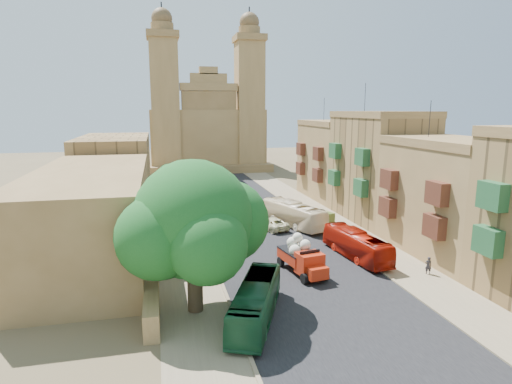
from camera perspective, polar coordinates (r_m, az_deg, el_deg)
name	(u,v)px	position (r m, az deg, el deg)	size (l,w,h in m)	color
ground	(344,322)	(30.47, 11.62, -16.64)	(260.00, 260.00, 0.00)	brown
road_surface	(249,216)	(57.38, -0.90, -3.18)	(14.00, 140.00, 0.01)	black
sidewalk_east	(316,212)	(60.04, 8.00, -2.65)	(5.00, 140.00, 0.01)	#7E6E53
sidewalk_west	(177,220)	(56.22, -10.43, -3.66)	(5.00, 140.00, 0.01)	#7E6E53
kerb_east	(299,213)	(59.20, 5.74, -2.74)	(0.25, 140.00, 0.12)	#7E6E53
kerb_west	(197,218)	(56.36, -7.89, -3.49)	(0.25, 140.00, 0.12)	#7E6E53
townhouse_b	(450,197)	(45.69, 24.47, -0.57)	(9.00, 14.00, 14.90)	olive
townhouse_c	(379,166)	(57.06, 16.07, 3.37)	(9.00, 14.00, 17.40)	olive
townhouse_d	(335,160)	(69.62, 10.46, 4.28)	(9.00, 14.00, 15.90)	olive
west_wall	(153,237)	(46.30, -13.58, -5.81)	(1.00, 40.00, 1.80)	olive
west_building_low	(92,213)	(43.98, -20.98, -2.67)	(10.00, 28.00, 8.40)	brown
west_building_mid	(116,169)	(69.29, -18.19, 2.92)	(10.00, 22.00, 10.00)	olive
church	(206,129)	(103.78, -6.65, 8.38)	(28.00, 22.50, 36.30)	olive
ficus_tree	(195,223)	(29.51, -8.18, -4.14)	(10.78, 9.92, 10.78)	#3C2E1E
street_tree_a	(181,238)	(38.07, -10.00, -6.02)	(2.92, 2.92, 4.49)	#3C2E1E
street_tree_b	(175,204)	(49.58, -10.80, -1.60)	(3.31, 3.31, 5.08)	#3C2E1E
street_tree_c	(171,189)	(61.44, -11.27, 0.35)	(2.86, 2.86, 4.40)	#3C2E1E
street_tree_d	(168,174)	(73.20, -11.61, 2.38)	(3.31, 3.31, 5.09)	#3C2E1E
red_truck	(302,257)	(37.56, 6.17, -8.57)	(3.18, 6.08, 3.39)	#B2240D
olive_pickup	(314,219)	(52.28, 7.76, -3.56)	(3.72, 5.40, 2.05)	#495821
bus_green_north	(256,301)	(29.63, -0.03, -14.38)	(2.22, 9.48, 2.64)	#184E2B
bus_red_east	(356,245)	(42.25, 13.23, -6.85)	(2.18, 9.33, 2.60)	#9E1406
bus_cream_east	(293,214)	(52.34, 5.01, -2.95)	(2.47, 10.56, 2.94)	#FAE2B7
car_blue_a	(244,234)	(46.80, -1.60, -5.68)	(1.46, 3.63, 1.24)	#4465B9
car_white_a	(253,220)	(52.68, -0.44, -3.79)	(1.29, 3.70, 1.22)	white
car_cream	(271,223)	(50.91, 2.02, -4.21)	(2.33, 5.06, 1.41)	beige
car_dkblue	(199,190)	(72.80, -7.56, 0.30)	(1.94, 4.78, 1.39)	navy
car_white_b	(266,203)	(62.03, 1.41, -1.44)	(1.67, 4.15, 1.41)	white
car_blue_b	(212,180)	(83.13, -5.95, 1.64)	(1.40, 4.01, 1.32)	#5674D2
pedestrian_a	(428,265)	(40.23, 21.99, -9.07)	(0.57, 0.37, 1.55)	#27252B
pedestrian_c	(339,230)	(48.04, 11.07, -5.03)	(1.12, 0.47, 1.91)	#2B2B32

